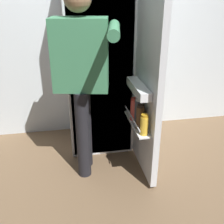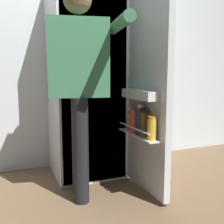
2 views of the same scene
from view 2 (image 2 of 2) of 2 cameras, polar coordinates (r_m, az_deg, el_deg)
ground_plane at (r=2.37m, az=-1.32°, el=-16.66°), size 5.53×5.53×0.00m
kitchen_wall at (r=3.03m, az=-7.70°, el=12.40°), size 4.40×0.10×2.44m
refrigerator at (r=2.63m, az=-4.69°, el=5.88°), size 0.68×1.24×1.78m
person at (r=2.12m, az=-6.62°, el=7.63°), size 0.55×0.80×1.63m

